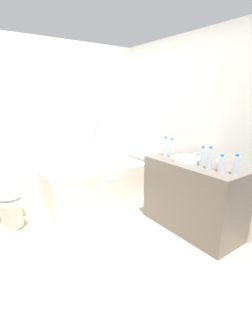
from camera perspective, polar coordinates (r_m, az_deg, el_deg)
The scene contains 15 objects.
ground_plane at distance 3.03m, azimuth -10.00°, elevation -16.45°, with size 4.08×4.08×0.00m, color #C1AD8E.
wall_back_tiled at distance 3.76m, azimuth -19.38°, elevation 9.25°, with size 3.48×0.10×2.43m, color white.
wall_right_mirror at distance 3.52m, azimuth 13.25°, elevation 9.28°, with size 0.10×2.84×2.43m, color white.
bathtub at distance 3.87m, azimuth -7.04°, elevation -3.60°, with size 1.63×0.66×1.26m.
toilet at distance 3.44m, azimuth -26.27°, elevation -7.11°, with size 0.36×0.49×0.71m.
vanity_counter at distance 3.13m, azimuth 15.64°, elevation -6.57°, with size 0.57×1.24×0.88m, color #6B6056.
sink_basin at distance 3.02m, azimuth 14.42°, elevation 2.04°, with size 0.35×0.35×0.05m, color white.
sink_faucet at distance 3.17m, azimuth 16.84°, elevation 2.78°, with size 0.12×0.15×0.09m.
water_bottle_0 at distance 2.69m, azimuth 21.92°, elevation 0.93°, with size 0.07×0.07×0.19m.
water_bottle_1 at distance 3.22m, azimuth 9.46°, elevation 5.04°, with size 0.06×0.06×0.26m.
water_bottle_2 at distance 2.65m, azimuth 24.90°, elevation 0.64°, with size 0.07×0.07×0.21m.
water_bottle_3 at distance 2.86m, azimuth 17.89°, elevation 2.60°, with size 0.06×0.06×0.23m.
water_bottle_4 at distance 2.76m, azimuth 19.43°, elevation 2.21°, with size 0.07×0.07×0.25m.
water_bottle_5 at distance 3.17m, azimuth 10.93°, elevation 4.68°, with size 0.06×0.06×0.25m.
drinking_glass_0 at distance 2.78m, azimuth 21.25°, elevation 0.65°, with size 0.07×0.07×0.10m, color white.
Camera 1 is at (-1.02, -2.33, 1.65)m, focal length 25.36 mm.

